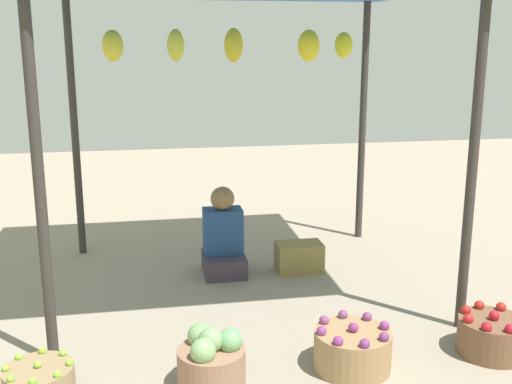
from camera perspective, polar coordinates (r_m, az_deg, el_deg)
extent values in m
plane|color=gray|center=(5.34, -1.20, -8.42)|extent=(14.00, 14.00, 0.00)
cylinder|color=#38332D|center=(3.93, -19.34, 0.97)|extent=(0.07, 0.07, 2.39)
cylinder|color=#38332D|center=(4.46, 19.30, 2.41)|extent=(0.07, 0.07, 2.39)
cylinder|color=#38332D|center=(6.05, -16.34, 5.41)|extent=(0.07, 0.07, 2.39)
cylinder|color=#38332D|center=(6.41, 9.78, 6.19)|extent=(0.07, 0.07, 2.39)
ellipsoid|color=gold|center=(4.85, -13.05, 12.97)|extent=(0.16, 0.16, 0.23)
ellipsoid|color=yellow|center=(5.23, -7.40, 13.23)|extent=(0.14, 0.14, 0.26)
ellipsoid|color=gold|center=(5.22, -2.08, 13.33)|extent=(0.15, 0.15, 0.28)
ellipsoid|color=yellow|center=(4.94, 4.87, 13.27)|extent=(0.17, 0.17, 0.24)
ellipsoid|color=yellow|center=(5.56, 8.06, 13.23)|extent=(0.16, 0.16, 0.22)
cube|color=#3E3643|center=(5.54, -2.96, -6.60)|extent=(0.36, 0.44, 0.18)
cube|color=navy|center=(5.49, -3.07, -3.58)|extent=(0.34, 0.22, 0.40)
sphere|color=olive|center=(5.41, -3.11, -0.60)|extent=(0.21, 0.21, 0.21)
cylinder|color=#987C55|center=(3.90, -19.30, -16.33)|extent=(0.40, 0.40, 0.21)
sphere|color=#8EBF3C|center=(3.85, -19.45, -14.75)|extent=(0.04, 0.04, 0.04)
sphere|color=#8DC73D|center=(3.82, -16.79, -14.79)|extent=(0.04, 0.04, 0.04)
sphere|color=#84C234|center=(3.94, -17.36, -13.96)|extent=(0.04, 0.04, 0.04)
sphere|color=#94BF36|center=(4.00, -19.07, -13.64)|extent=(0.04, 0.04, 0.04)
sphere|color=#8CCC40|center=(3.98, -20.97, -13.97)|extent=(0.04, 0.04, 0.04)
sphere|color=#8BC13A|center=(3.88, -22.06, -14.79)|extent=(0.04, 0.04, 0.04)
sphere|color=#8BBE39|center=(3.77, -21.64, -15.68)|extent=(0.04, 0.04, 0.04)
sphere|color=#87C63A|center=(3.70, -19.86, -16.07)|extent=(0.04, 0.04, 0.04)
sphere|color=#91CA3D|center=(3.72, -17.80, -15.69)|extent=(0.04, 0.04, 0.04)
cylinder|color=#9A6F55|center=(3.83, -4.12, -15.83)|extent=(0.41, 0.41, 0.24)
sphere|color=#81A76C|center=(3.75, -4.17, -13.42)|extent=(0.15, 0.15, 0.15)
sphere|color=#70A96D|center=(3.77, -2.40, -13.50)|extent=(0.15, 0.15, 0.15)
sphere|color=#7AA767|center=(3.84, -5.19, -13.01)|extent=(0.15, 0.15, 0.15)
sphere|color=#83AF6B|center=(3.66, -4.90, -14.38)|extent=(0.15, 0.15, 0.15)
cylinder|color=#A07C53|center=(4.06, 8.86, -14.14)|extent=(0.49, 0.49, 0.25)
sphere|color=#86316E|center=(3.99, 8.94, -12.23)|extent=(0.06, 0.06, 0.06)
sphere|color=#7E3271|center=(4.06, 11.72, -11.98)|extent=(0.06, 0.06, 0.06)
sphere|color=#7D386A|center=(4.16, 10.19, -11.25)|extent=(0.06, 0.06, 0.06)
sphere|color=#7F3E68|center=(4.17, 8.00, -11.12)|extent=(0.06, 0.06, 0.06)
sphere|color=#843D74|center=(4.07, 6.29, -11.67)|extent=(0.06, 0.06, 0.06)
sphere|color=#843B75|center=(3.93, 6.05, -12.63)|extent=(0.06, 0.06, 0.06)
sphere|color=#893274|center=(3.83, 7.56, -13.46)|extent=(0.06, 0.06, 0.06)
sphere|color=#7B3275|center=(3.82, 9.97, -13.61)|extent=(0.06, 0.06, 0.06)
sphere|color=#76336B|center=(3.92, 11.70, -12.96)|extent=(0.06, 0.06, 0.06)
cylinder|color=brown|center=(4.46, 20.90, -12.30)|extent=(0.45, 0.45, 0.24)
sphere|color=red|center=(4.41, 21.06, -10.58)|extent=(0.07, 0.07, 0.07)
sphere|color=#B2261C|center=(4.57, 21.62, -9.82)|extent=(0.07, 0.07, 0.07)
sphere|color=#B1241C|center=(4.55, 19.86, -9.78)|extent=(0.07, 0.07, 0.07)
sphere|color=#A9221A|center=(4.45, 18.74, -10.25)|extent=(0.07, 0.07, 0.07)
sphere|color=red|center=(4.32, 18.94, -10.99)|extent=(0.07, 0.07, 0.07)
sphere|color=#AF1823|center=(4.24, 20.45, -11.57)|extent=(0.07, 0.07, 0.07)
sphere|color=#B41725|center=(4.27, 22.34, -11.60)|extent=(0.07, 0.07, 0.07)
cube|color=olive|center=(5.58, 3.99, -6.00)|extent=(0.41, 0.25, 0.26)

